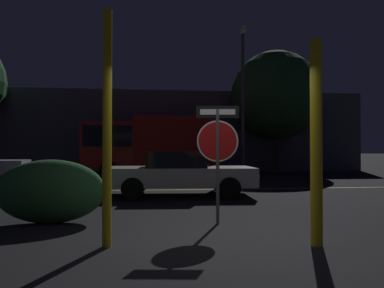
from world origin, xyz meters
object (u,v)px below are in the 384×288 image
(tree_0, at_px, (275,96))
(passing_car_2, at_px, (180,173))
(delivery_truck, at_px, (147,144))
(street_lamp, at_px, (243,87))
(hedge_bush_1, at_px, (51,191))
(stop_sign, at_px, (218,141))
(yellow_pole_left, at_px, (107,128))
(yellow_pole_right, at_px, (316,143))

(tree_0, bearing_deg, passing_car_2, -121.85)
(delivery_truck, height_order, street_lamp, street_lamp)
(tree_0, bearing_deg, hedge_bush_1, -122.62)
(tree_0, bearing_deg, street_lamp, -132.53)
(stop_sign, distance_m, delivery_truck, 12.22)
(stop_sign, relative_size, yellow_pole_left, 0.65)
(yellow_pole_right, bearing_deg, delivery_truck, 99.76)
(yellow_pole_left, relative_size, tree_0, 0.45)
(yellow_pole_right, xyz_separation_m, passing_car_2, (-1.40, 5.95, -0.77))
(yellow_pole_right, height_order, passing_car_2, yellow_pole_right)
(stop_sign, xyz_separation_m, hedge_bush_1, (-3.00, 0.40, -0.91))
(street_lamp, bearing_deg, stop_sign, -106.54)
(yellow_pole_right, xyz_separation_m, hedge_bush_1, (-4.08, 2.08, -0.85))
(yellow_pole_left, height_order, tree_0, tree_0)
(yellow_pole_left, distance_m, street_lamp, 14.68)
(passing_car_2, bearing_deg, stop_sign, 8.06)
(yellow_pole_left, bearing_deg, stop_sign, 37.60)
(stop_sign, distance_m, tree_0, 16.57)
(hedge_bush_1, bearing_deg, yellow_pole_left, -56.27)
(hedge_bush_1, bearing_deg, passing_car_2, 55.31)
(delivery_truck, distance_m, tree_0, 8.66)
(stop_sign, bearing_deg, hedge_bush_1, -179.87)
(passing_car_2, height_order, delivery_truck, delivery_truck)
(yellow_pole_right, distance_m, delivery_truck, 14.04)
(stop_sign, bearing_deg, tree_0, 74.75)
(stop_sign, xyz_separation_m, delivery_truck, (-1.30, 12.15, 0.17))
(stop_sign, bearing_deg, delivery_truck, 103.77)
(hedge_bush_1, height_order, street_lamp, street_lamp)
(yellow_pole_right, bearing_deg, hedge_bush_1, 153.01)
(stop_sign, distance_m, street_lamp, 12.84)
(passing_car_2, relative_size, street_lamp, 0.57)
(hedge_bush_1, relative_size, street_lamp, 0.26)
(delivery_truck, bearing_deg, passing_car_2, -177.85)
(yellow_pole_right, relative_size, delivery_truck, 0.43)
(yellow_pole_right, relative_size, tree_0, 0.39)
(stop_sign, xyz_separation_m, yellow_pole_left, (-1.81, -1.39, 0.15))
(tree_0, bearing_deg, yellow_pole_right, -107.50)
(yellow_pole_left, height_order, street_lamp, street_lamp)
(stop_sign, relative_size, delivery_truck, 0.32)
(stop_sign, bearing_deg, yellow_pole_left, -134.74)
(yellow_pole_right, distance_m, passing_car_2, 6.16)
(passing_car_2, xyz_separation_m, delivery_truck, (-0.98, 7.88, 0.99))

